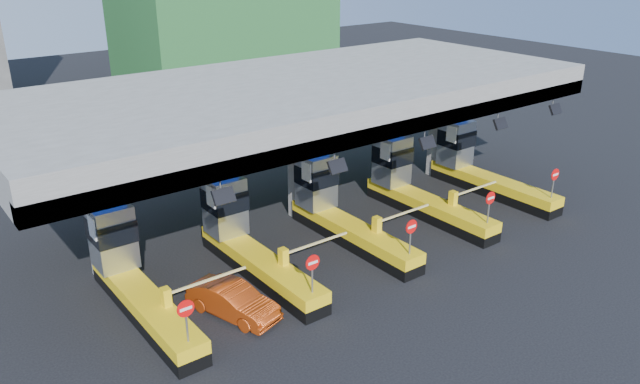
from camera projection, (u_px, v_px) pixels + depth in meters
ground at (339, 236)px, 29.52m from camera, size 120.00×120.00×0.00m
toll_canopy at (302, 98)px, 29.34m from camera, size 28.00×12.09×7.00m
toll_lane_far_left at (130, 271)px, 23.59m from camera, size 4.43×8.00×4.16m
toll_lane_left at (244, 236)px, 26.40m from camera, size 4.43×8.00×4.16m
toll_lane_center at (336, 208)px, 29.20m from camera, size 4.43×8.00×4.16m
toll_lane_right at (412, 184)px, 32.01m from camera, size 4.43×8.00×4.16m
toll_lane_far_right at (475, 164)px, 34.82m from camera, size 4.43×8.00×4.16m
red_car at (233, 301)px, 23.11m from camera, size 2.39×3.99×1.24m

